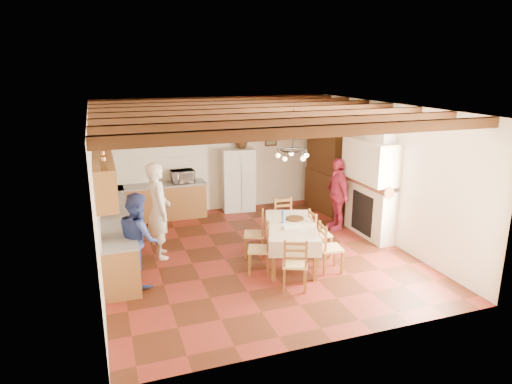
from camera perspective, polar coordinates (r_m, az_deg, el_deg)
floor at (r=9.48m, az=0.03°, el=-7.87°), size 6.00×6.50×0.02m
ceiling at (r=8.72m, az=0.03°, el=10.63°), size 6.00×6.50×0.02m
wall_back at (r=12.03m, az=-5.13°, el=4.71°), size 6.00×0.02×3.00m
wall_front at (r=6.15m, az=10.19°, el=-6.32°), size 6.00×0.02×3.00m
wall_left at (r=8.51m, az=-19.47°, el=-0.77°), size 0.02×6.50×3.00m
wall_right at (r=10.35m, az=15.98°, el=2.35°), size 0.02×6.50×3.00m
ceiling_beams at (r=8.73m, az=0.03°, el=9.97°), size 6.00×6.30×0.16m
lower_cabinets_left at (r=9.84m, az=-17.15°, el=-4.95°), size 0.60×4.30×0.86m
lower_cabinets_back at (r=11.72m, az=-11.99°, el=-1.27°), size 2.30×0.60×0.86m
countertop_left at (r=9.70m, az=-17.36°, el=-2.45°), size 0.62×4.30×0.04m
countertop_back at (r=11.60m, az=-12.11°, el=0.85°), size 2.34×0.62×0.04m
backsplash_left at (r=9.60m, az=-19.21°, el=-0.79°), size 0.03×4.30×0.60m
backsplash_back at (r=11.80m, az=-12.38°, el=2.69°), size 2.30×0.03×0.60m
upper_cabinets at (r=9.45m, az=-18.59°, el=3.08°), size 0.35×4.20×0.70m
fireplace at (r=10.37m, az=13.99°, el=1.95°), size 0.56×1.60×2.80m
wall_picture at (r=12.41m, az=1.86°, el=6.74°), size 0.34×0.03×0.42m
refrigerator at (r=12.14m, az=-2.31°, el=1.62°), size 0.90×0.77×1.66m
hutch at (r=12.09m, az=8.96°, el=3.22°), size 0.72×1.39×2.42m
dining_table at (r=8.89m, az=4.40°, el=-4.55°), size 1.45×2.01×0.79m
chandelier at (r=8.48m, az=4.62°, el=5.25°), size 0.47×0.47×0.03m
chair_left_near at (r=8.54m, az=0.37°, el=-7.05°), size 0.53×0.54×0.96m
chair_left_far at (r=9.26m, az=-0.24°, el=-5.19°), size 0.52×0.53×0.96m
chair_right_near at (r=8.70m, az=9.31°, el=-6.82°), size 0.45×0.47×0.96m
chair_right_far at (r=9.36m, az=7.97°, el=-5.11°), size 0.43×0.45×0.96m
chair_end_near at (r=7.98m, az=4.89°, el=-8.81°), size 0.54×0.53×0.96m
chair_end_far at (r=9.98m, az=3.65°, el=-3.64°), size 0.47×0.45×0.96m
person_man at (r=9.27m, az=-12.07°, el=-2.26°), size 0.49×0.73×1.96m
person_woman_blue at (r=8.30m, az=-14.43°, el=-5.66°), size 0.76×0.91×1.66m
person_woman_red at (r=10.82m, az=10.11°, el=-0.25°), size 0.51×1.03×1.71m
microwave at (r=11.64m, az=-9.17°, el=1.96°), size 0.58×0.40×0.31m
fridge_vase at (r=11.97m, az=-1.83°, el=6.28°), size 0.34×0.34×0.33m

